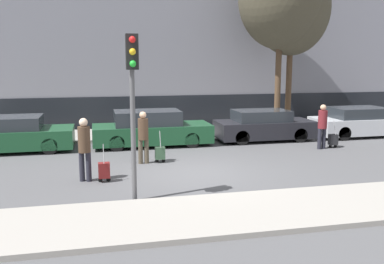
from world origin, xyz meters
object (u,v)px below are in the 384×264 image
(trolley_right, at_px, (333,140))
(parked_car_1, at_px, (151,129))
(parked_car_3, at_px, (360,122))
(trolley_center, at_px, (160,153))
(parked_car_0, at_px, (12,135))
(pedestrian_left, at_px, (84,145))
(parked_car_2, at_px, (264,126))
(traffic_light, at_px, (132,85))
(pedestrian_center, at_px, (143,134))
(trolley_left, at_px, (104,170))
(pedestrian_right, at_px, (322,124))
(bare_tree_near_crossing, at_px, (291,8))

(trolley_right, bearing_deg, parked_car_1, 163.45)
(parked_car_3, distance_m, trolley_center, 10.02)
(parked_car_0, height_order, pedestrian_left, pedestrian_left)
(parked_car_2, relative_size, traffic_light, 1.04)
(pedestrian_left, bearing_deg, pedestrian_center, -115.84)
(trolley_left, relative_size, pedestrian_right, 0.63)
(pedestrian_center, xyz_separation_m, pedestrian_right, (6.97, 0.84, -0.01))
(parked_car_0, xyz_separation_m, trolley_center, (5.12, -3.01, -0.30))
(parked_car_3, distance_m, trolley_left, 12.46)
(parked_car_0, height_order, trolley_right, parked_car_0)
(bare_tree_near_crossing, bearing_deg, trolley_center, -142.71)
(parked_car_1, bearing_deg, pedestrian_left, -117.73)
(parked_car_3, bearing_deg, pedestrian_center, -163.27)
(pedestrian_left, distance_m, trolley_left, 0.89)
(parked_car_2, height_order, traffic_light, traffic_light)
(parked_car_2, height_order, trolley_center, parked_car_2)
(parked_car_1, bearing_deg, pedestrian_right, -18.55)
(parked_car_2, bearing_deg, trolley_right, -45.44)
(trolley_left, xyz_separation_m, pedestrian_right, (8.30, 2.78, 0.65))
(parked_car_1, height_order, trolley_right, parked_car_1)
(parked_car_0, xyz_separation_m, bare_tree_near_crossing, (12.28, 2.44, 5.17))
(parked_car_1, bearing_deg, trolley_right, -16.55)
(pedestrian_center, bearing_deg, pedestrian_right, -172.47)
(parked_car_0, height_order, pedestrian_center, pedestrian_center)
(trolley_center, xyz_separation_m, pedestrian_right, (6.42, 0.84, 0.65))
(parked_car_1, relative_size, trolley_center, 4.35)
(trolley_left, relative_size, pedestrian_center, 0.63)
(pedestrian_center, bearing_deg, trolley_left, 56.34)
(traffic_light, bearing_deg, parked_car_1, 79.40)
(pedestrian_left, bearing_deg, trolley_left, 179.94)
(parked_car_1, xyz_separation_m, trolley_center, (-0.08, -2.97, -0.34))
(parked_car_0, height_order, parked_car_3, parked_car_0)
(trolley_center, bearing_deg, parked_car_2, 31.51)
(parked_car_0, distance_m, parked_car_2, 10.03)
(pedestrian_right, distance_m, bare_tree_near_crossing, 6.71)
(trolley_left, bearing_deg, parked_car_2, 36.08)
(parked_car_3, xyz_separation_m, trolley_center, (-9.54, -3.04, -0.30))
(trolley_center, distance_m, bare_tree_near_crossing, 10.53)
(parked_car_0, height_order, bare_tree_near_crossing, bare_tree_near_crossing)
(parked_car_0, bearing_deg, pedestrian_right, -10.64)
(pedestrian_right, bearing_deg, trolley_left, 9.83)
(parked_car_3, relative_size, trolley_left, 3.93)
(bare_tree_near_crossing, bearing_deg, parked_car_0, -168.75)
(parked_car_0, relative_size, traffic_light, 1.09)
(trolley_center, bearing_deg, pedestrian_left, -143.95)
(pedestrian_center, bearing_deg, trolley_center, 179.93)
(trolley_center, relative_size, traffic_light, 0.27)
(parked_car_2, height_order, trolley_right, parked_car_2)
(parked_car_2, distance_m, trolley_right, 2.94)
(trolley_left, bearing_deg, bare_tree_near_crossing, 39.27)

